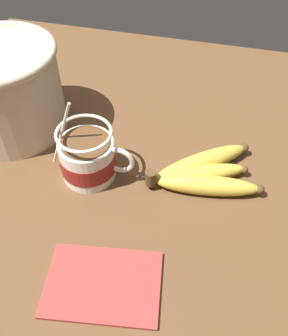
# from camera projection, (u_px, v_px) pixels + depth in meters

# --- Properties ---
(table) EXTENTS (1.03, 1.03, 0.03)m
(table) POSITION_uv_depth(u_px,v_px,m) (122.00, 170.00, 0.73)
(table) COLOR brown
(table) RESTS_ON ground
(coffee_mug) EXTENTS (0.16, 0.10, 0.16)m
(coffee_mug) POSITION_uv_depth(u_px,v_px,m) (88.00, 158.00, 0.67)
(coffee_mug) COLOR white
(coffee_mug) RESTS_ON table
(banana_bunch) EXTENTS (0.21, 0.16, 0.04)m
(banana_bunch) POSITION_uv_depth(u_px,v_px,m) (203.00, 173.00, 0.68)
(banana_bunch) COLOR #4C381E
(banana_bunch) RESTS_ON table
(woven_basket) EXTENTS (0.23, 0.23, 0.18)m
(woven_basket) POSITION_uv_depth(u_px,v_px,m) (4.00, 89.00, 0.73)
(woven_basket) COLOR beige
(woven_basket) RESTS_ON table
(napkin) EXTENTS (0.19, 0.14, 0.01)m
(napkin) POSITION_uv_depth(u_px,v_px,m) (103.00, 284.00, 0.55)
(napkin) COLOR #A33833
(napkin) RESTS_ON table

